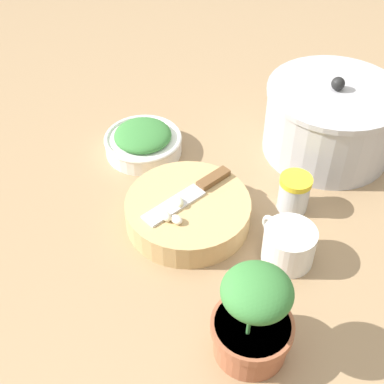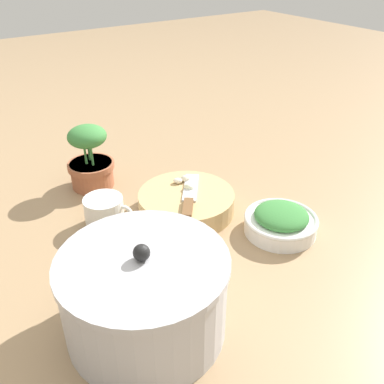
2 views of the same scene
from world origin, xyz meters
name	(u,v)px [view 1 (image 1 of 2)]	position (x,y,z in m)	size (l,w,h in m)	color
ground_plane	(208,203)	(0.00, 0.00, 0.00)	(5.00, 5.00, 0.00)	#997A56
cutting_board	(188,212)	(0.06, -0.03, 0.03)	(0.24, 0.24, 0.05)	tan
chef_knife	(194,192)	(0.03, -0.02, 0.06)	(0.18, 0.15, 0.01)	brown
garlic_cloves	(174,212)	(0.09, -0.05, 0.06)	(0.07, 0.05, 0.02)	#E7ECC4
herb_bowl	(143,141)	(-0.14, -0.17, 0.03)	(0.17, 0.17, 0.06)	silver
spice_jar	(294,193)	(-0.02, 0.17, 0.04)	(0.06, 0.06, 0.08)	silver
coffee_mug	(288,245)	(0.12, 0.16, 0.04)	(0.10, 0.10, 0.07)	silver
stock_pot	(330,120)	(-0.22, 0.23, 0.08)	(0.28, 0.28, 0.18)	#B2B2B7
potted_herb	(253,321)	(0.31, 0.11, 0.08)	(0.13, 0.13, 0.18)	#A35B3D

